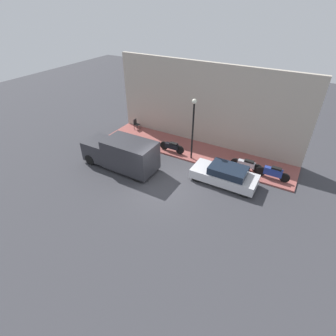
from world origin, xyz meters
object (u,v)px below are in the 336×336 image
Objects in this scene: parked_car at (225,175)px; motorcycle_blue at (273,172)px; delivery_van at (121,153)px; streetlamp at (193,122)px; scooter_silver at (246,164)px; cafe_chair at (136,124)px; motorcycle_black at (172,147)px.

motorcycle_blue is at bearing -54.65° from parked_car.
motorcycle_blue is (3.50, -9.14, -0.49)m from delivery_van.
streetlamp reaches higher than motorcycle_blue.
streetlamp reaches higher than scooter_silver.
scooter_silver is at bearing -63.86° from delivery_van.
streetlamp is 4.89× the size of cafe_chair.
cafe_chair is (5.15, 2.50, -0.46)m from delivery_van.
motorcycle_black is 5.40m from scooter_silver.
cafe_chair is (1.94, 6.15, -2.27)m from streetlamp.
cafe_chair is at bearing 67.79° from motorcycle_black.
delivery_van is 2.48× the size of scooter_silver.
cafe_chair reaches higher than motorcycle_blue.
motorcycle_black is at bearing 91.60° from motorcycle_blue.
motorcycle_blue reaches higher than motorcycle_black.
scooter_silver is (1.92, -0.79, -0.06)m from parked_car.
motorcycle_black is at bearing -112.21° from cafe_chair.
delivery_van is at bearing -154.12° from cafe_chair.
motorcycle_blue is 5.96m from streetlamp.
delivery_van is (-1.72, 6.64, 0.48)m from parked_car.
delivery_van reaches higher than scooter_silver.
scooter_silver is at bearing -86.31° from motorcycle_black.
scooter_silver is at bearing -22.29° from parked_car.
streetlamp is (-0.29, 5.49, 2.30)m from motorcycle_blue.
motorcycle_black and scooter_silver have the same top height.
delivery_van is at bearing 104.56° from parked_car.
delivery_van is 1.20× the size of streetlamp.
streetlamp reaches higher than motorcycle_black.
parked_car is 3.06m from motorcycle_blue.
delivery_van is 9.80m from motorcycle_blue.
motorcycle_black is 7.11m from motorcycle_blue.
parked_car is at bearing -116.30° from streetlamp.
motorcycle_blue is (0.20, -7.10, 0.05)m from motorcycle_black.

